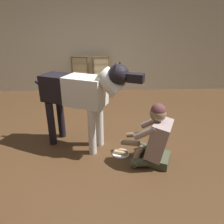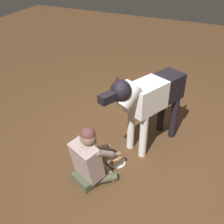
{
  "view_description": "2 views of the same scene",
  "coord_description": "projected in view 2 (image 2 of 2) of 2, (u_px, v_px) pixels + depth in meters",
  "views": [
    {
      "loc": [
        0.31,
        -2.71,
        1.8
      ],
      "look_at": [
        0.42,
        -0.11,
        0.69
      ],
      "focal_mm": 33.98,
      "sensor_mm": 36.0,
      "label": 1
    },
    {
      "loc": [
        3.31,
        1.08,
        2.84
      ],
      "look_at": [
        0.27,
        -0.28,
        0.66
      ],
      "focal_mm": 44.54,
      "sensor_mm": 36.0,
      "label": 2
    }
  ],
  "objects": [
    {
      "name": "large_dog",
      "position": [
        149.0,
        98.0,
        3.92
      ],
      "size": [
        1.57,
        0.83,
        1.34
      ],
      "color": "silver",
      "rests_on": "ground"
    },
    {
      "name": "person_sitting_on_floor",
      "position": [
        90.0,
        159.0,
        3.6
      ],
      "size": [
        0.72,
        0.62,
        0.86
      ],
      "color": "#434834",
      "rests_on": "ground"
    },
    {
      "name": "ground_plane",
      "position": [
        135.0,
        142.0,
        4.45
      ],
      "size": [
        14.85,
        14.85,
        0.0
      ],
      "primitive_type": "plane",
      "color": "#4C311C"
    },
    {
      "name": "hot_dog_on_plate",
      "position": [
        117.0,
        161.0,
        4.05
      ],
      "size": [
        0.25,
        0.25,
        0.06
      ],
      "color": "white",
      "rests_on": "ground"
    }
  ]
}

